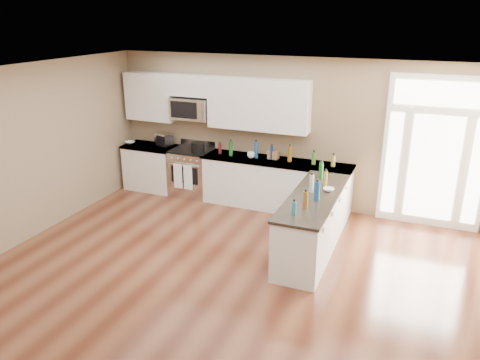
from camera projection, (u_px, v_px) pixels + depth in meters
The scene contains 18 objects.
ground at pixel (193, 318), 5.73m from camera, with size 8.00×8.00×0.00m, color #4B2315.
room_shell at pixel (188, 188), 5.15m from camera, with size 8.00×8.00×8.00m.
back_cabinet_left at pixel (152, 169), 9.81m from camera, with size 1.10×0.66×0.94m.
back_cabinet_right at pixel (275, 186), 8.85m from camera, with size 2.85×0.66×0.94m.
peninsula_cabinet at pixel (313, 225), 7.20m from camera, with size 0.69×2.32×0.94m.
upper_cabinet_left at pixel (151, 97), 9.44m from camera, with size 1.04×0.33×0.95m, color silver.
upper_cabinet_right at pixel (258, 105), 8.62m from camera, with size 1.94×0.33×0.95m, color silver.
upper_cabinet_short at pixel (191, 85), 9.02m from camera, with size 0.82×0.33×0.40m, color silver.
microwave at pixel (191, 108), 9.13m from camera, with size 0.78×0.41×0.42m.
entry_door at pixel (435, 153), 7.83m from camera, with size 1.70×0.10×2.60m.
kitchen_range at pixel (192, 172), 9.46m from camera, with size 0.78×0.69×1.08m.
stockpot at pixel (198, 147), 9.12m from camera, with size 0.27×0.27×0.21m, color black.
toaster_oven at pixel (164, 139), 9.57m from camera, with size 0.32×0.25×0.27m, color silver.
cardboard_box at pixel (273, 155), 8.75m from camera, with size 0.19×0.14×0.16m, color brown.
bowl_left at pixel (130, 142), 9.77m from camera, with size 0.19×0.19×0.05m, color white.
bowl_peninsula at pixel (329, 190), 7.17m from camera, with size 0.16×0.16×0.05m, color white.
cup_counter at pixel (251, 155), 8.81m from camera, with size 0.14×0.14×0.11m, color white.
counter_bottles at pixel (291, 167), 7.90m from camera, with size 2.37×2.41×0.31m.
Camera 1 is at (2.35, -4.24, 3.53)m, focal length 35.00 mm.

